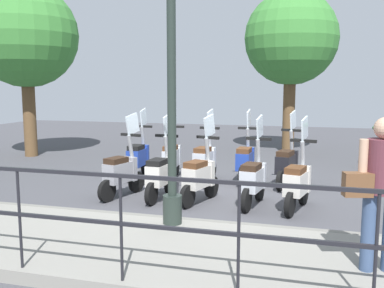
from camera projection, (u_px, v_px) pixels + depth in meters
name	position (u px, v px, depth m)	size (l,w,h in m)	color
ground_plane	(214.00, 193.00, 8.23)	(28.00, 28.00, 0.00)	#424247
promenade_walkway	(159.00, 249.00, 5.21)	(2.20, 20.00, 0.15)	gray
fence_railing	(121.00, 207.00, 4.10)	(0.04, 16.03, 1.07)	black
lamp_post_near	(172.00, 96.00, 5.69)	(0.26, 0.90, 4.00)	#232D28
pedestrian_with_bag	(380.00, 183.00, 4.30)	(0.40, 0.63, 1.59)	#384C70
tree_large	(25.00, 36.00, 12.02)	(2.93, 2.93, 4.91)	brown
tree_distant	(291.00, 39.00, 12.69)	(2.77, 2.77, 4.82)	brown
scooter_near_0	(298.00, 182.00, 6.98)	(1.21, 0.51, 1.54)	black
scooter_near_1	(254.00, 178.00, 7.24)	(1.23, 0.46, 1.54)	black
scooter_near_2	(200.00, 176.00, 7.45)	(1.20, 0.54, 1.54)	black
scooter_near_3	(161.00, 173.00, 7.67)	(1.23, 0.44, 1.54)	black
scooter_near_4	(122.00, 171.00, 7.84)	(1.20, 0.53, 1.54)	black
scooter_far_0	(287.00, 163.00, 8.65)	(1.21, 0.51, 1.54)	black
scooter_far_1	(245.00, 160.00, 9.04)	(1.23, 0.44, 1.54)	black
scooter_far_2	(205.00, 159.00, 9.10)	(1.23, 0.44, 1.54)	black
scooter_far_3	(172.00, 157.00, 9.39)	(1.23, 0.44, 1.54)	black
scooter_far_4	(139.00, 157.00, 9.44)	(1.23, 0.44, 1.54)	black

